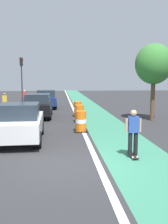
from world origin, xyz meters
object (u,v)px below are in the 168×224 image
object	(u,v)px
parked_sedan_second	(38,106)
traffic_barrel_mid	(80,114)
skateboarder_on_lane	(133,132)
parked_sedan_third	(46,99)
traffic_barrel_front	(81,122)
pedestrian_waiting	(5,102)
traffic_barrel_back	(78,109)
pedestrian_crossing	(25,97)
street_tree_sidewalk	(154,64)
parked_sedan_nearest	(20,123)
traffic_light_corner	(22,72)

from	to	relation	value
parked_sedan_second	traffic_barrel_mid	bearing A→B (deg)	-37.70
skateboarder_on_lane	parked_sedan_third	bearing A→B (deg)	103.90
traffic_barrel_front	pedestrian_waiting	world-z (taller)	pedestrian_waiting
traffic_barrel_back	pedestrian_crossing	bearing A→B (deg)	122.19
traffic_barrel_front	street_tree_sidewalk	distance (m)	6.61
traffic_barrel_front	pedestrian_waiting	distance (m)	9.65
parked_sedan_nearest	pedestrian_crossing	world-z (taller)	parked_sedan_nearest
parked_sedan_third	pedestrian_crossing	bearing A→B (deg)	135.91
parked_sedan_nearest	street_tree_sidewalk	world-z (taller)	street_tree_sidewalk
skateboarder_on_lane	traffic_barrel_mid	size ratio (longest dim) A/B	1.55
traffic_barrel_mid	traffic_barrel_back	xyz separation A→B (m)	(0.06, 2.51, 0.00)
pedestrian_crossing	traffic_barrel_back	bearing A→B (deg)	-57.81
skateboarder_on_lane	traffic_barrel_back	xyz separation A→B (m)	(-1.24, 9.91, -0.38)
traffic_barrel_mid	street_tree_sidewalk	xyz separation A→B (m)	(4.81, 0.10, 3.14)
traffic_barrel_front	parked_sedan_nearest	bearing A→B (deg)	-148.21
parked_sedan_second	traffic_barrel_back	world-z (taller)	parked_sedan_second
parked_sedan_third	pedestrian_crossing	world-z (taller)	parked_sedan_third
parked_sedan_nearest	street_tree_sidewalk	distance (m)	9.58
skateboarder_on_lane	street_tree_sidewalk	xyz separation A→B (m)	(3.51, 7.50, 2.76)
pedestrian_waiting	parked_sedan_second	bearing A→B (deg)	-44.27
pedestrian_crossing	traffic_barrel_mid	bearing A→B (deg)	-64.83
skateboarder_on_lane	parked_sedan_second	bearing A→B (deg)	113.13
parked_sedan_nearest	parked_sedan_second	world-z (taller)	same
traffic_light_corner	street_tree_sidewalk	size ratio (longest dim) A/B	1.02
parked_sedan_third	traffic_barrel_front	bearing A→B (deg)	-77.85
traffic_light_corner	street_tree_sidewalk	distance (m)	16.89
traffic_barrel_mid	pedestrian_waiting	distance (m)	7.56
parked_sedan_second	parked_sedan_nearest	bearing A→B (deg)	-91.73
skateboarder_on_lane	pedestrian_crossing	bearing A→B (deg)	109.11
skateboarder_on_lane	traffic_barrel_back	distance (m)	10.00
skateboarder_on_lane	street_tree_sidewalk	world-z (taller)	street_tree_sidewalk
traffic_barrel_back	pedestrian_crossing	size ratio (longest dim) A/B	0.68
traffic_barrel_mid	pedestrian_crossing	distance (m)	11.35
traffic_barrel_front	traffic_barrel_mid	xyz separation A→B (m)	(0.16, 2.93, 0.00)
parked_sedan_second	parked_sedan_third	size ratio (longest dim) A/B	0.99
traffic_barrel_back	traffic_barrel_mid	bearing A→B (deg)	-91.39
parked_sedan_second	traffic_barrel_front	size ratio (longest dim) A/B	3.77
parked_sedan_nearest	pedestrian_crossing	xyz separation A→B (m)	(-1.84, 14.95, 0.03)
parked_sedan_nearest	parked_sedan_second	size ratio (longest dim) A/B	1.01
skateboarder_on_lane	traffic_barrel_mid	distance (m)	7.53
parked_sedan_second	traffic_light_corner	xyz separation A→B (m)	(-2.74, 11.31, 2.67)
traffic_barrel_mid	traffic_barrel_back	distance (m)	2.51
skateboarder_on_lane	traffic_barrel_back	bearing A→B (deg)	97.12
parked_sedan_nearest	skateboarder_on_lane	bearing A→B (deg)	-32.40
skateboarder_on_lane	pedestrian_waiting	bearing A→B (deg)	119.42
parked_sedan_second	street_tree_sidewalk	size ratio (longest dim) A/B	0.82
parked_sedan_third	street_tree_sidewalk	bearing A→B (deg)	-47.28
skateboarder_on_lane	street_tree_sidewalk	size ratio (longest dim) A/B	0.34
pedestrian_crossing	street_tree_sidewalk	xyz separation A→B (m)	(9.64, -10.17, 2.80)
skateboarder_on_lane	traffic_light_corner	size ratio (longest dim) A/B	0.33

